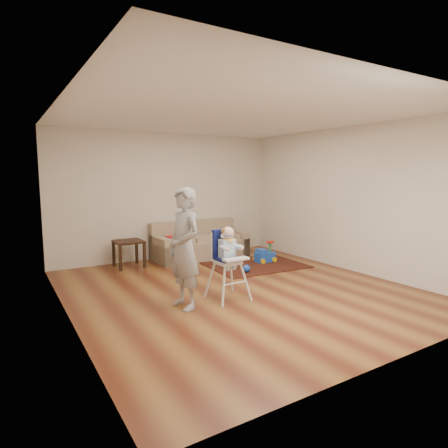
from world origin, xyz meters
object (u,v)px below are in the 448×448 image
side_table (129,254)px  high_chair (228,264)px  ride_on_toy (265,252)px  toy_ball (247,268)px  sofa (201,240)px  adult (184,248)px

side_table → high_chair: size_ratio=0.49×
ride_on_toy → toy_ball: size_ratio=3.04×
side_table → ride_on_toy: size_ratio=1.25×
sofa → toy_ball: 1.61m
side_table → ride_on_toy: (2.53, -1.09, -0.04)m
high_chair → toy_ball: bearing=43.7°
sofa → high_chair: 2.82m
adult → toy_ball: bearing=113.5°
sofa → side_table: (-1.59, 0.01, -0.13)m
toy_ball → high_chair: size_ratio=0.13×
ride_on_toy → sofa: bearing=131.4°
ride_on_toy → toy_ball: bearing=-147.9°
sofa → high_chair: size_ratio=1.92×
sofa → side_table: size_ratio=3.91×
side_table → toy_ball: size_ratio=3.80×
ride_on_toy → adult: 3.05m
sofa → adult: 3.12m
sofa → ride_on_toy: (0.94, -1.08, -0.17)m
toy_ball → ride_on_toy: bearing=31.6°
toy_ball → side_table: bearing=137.4°
sofa → ride_on_toy: sofa is taller
side_table → high_chair: 2.74m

